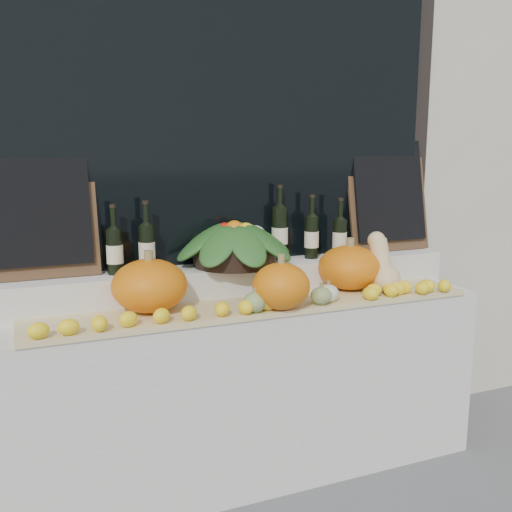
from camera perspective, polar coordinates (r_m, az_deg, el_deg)
storefront_facade at (r=3.40m, az=-5.48°, el=21.50°), size 7.00×0.94×4.50m
display_sill at (r=2.90m, az=-0.58°, el=-13.04°), size 2.30×0.55×0.88m
rear_tier at (r=2.87m, az=-1.70°, el=-2.36°), size 2.30×0.25×0.16m
straw_bedding at (r=2.64m, az=0.41°, el=-5.04°), size 2.10×0.32×0.02m
pumpkin_left at (r=2.53m, az=-10.60°, el=-2.94°), size 0.43×0.43×0.23m
pumpkin_right at (r=2.92m, az=9.35°, el=-1.14°), size 0.34×0.34×0.22m
pumpkin_center at (r=2.53m, az=2.52°, el=-3.02°), size 0.32×0.32×0.21m
butternut_squash at (r=2.91m, az=12.57°, el=-1.08°), size 0.15×0.21×0.29m
decorative_gourds at (r=2.55m, az=2.88°, el=-4.06°), size 0.48×0.13×0.16m
lemon_heap at (r=2.53m, az=1.38°, el=-4.71°), size 2.20×0.16×0.06m
produce_bowl at (r=2.81m, az=-2.15°, el=1.28°), size 0.63×0.63×0.23m
wine_bottle_far_left at (r=2.68m, az=-13.95°, el=0.52°), size 0.08×0.08×0.32m
wine_bottle_near_left at (r=2.70m, az=-10.86°, el=0.83°), size 0.08×0.08×0.33m
wine_bottle_tall at (r=2.94m, az=2.39°, el=2.34°), size 0.08×0.08×0.39m
wine_bottle_near_right at (r=3.00m, az=5.58°, el=1.97°), size 0.08×0.08×0.33m
wine_bottle_far_right at (r=3.06m, az=8.36°, el=1.88°), size 0.08×0.08×0.31m
chalkboard_left at (r=2.69m, az=-20.97°, el=4.68°), size 0.50×0.15×0.61m
chalkboard_right at (r=3.30m, az=13.09°, el=6.10°), size 0.50×0.15×0.61m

